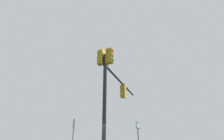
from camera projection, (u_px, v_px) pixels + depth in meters
signal_mast_assembly at (112, 85)px, 10.35m from camera, size 3.72×5.54×6.74m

